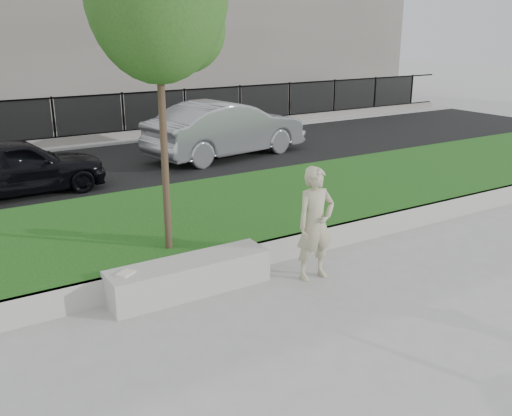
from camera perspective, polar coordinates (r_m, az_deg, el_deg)
ground at (r=8.36m, az=4.87°, el=-8.05°), size 90.00×90.00×0.00m
grass_bank at (r=10.65m, az=-4.79°, el=-1.12°), size 34.00×4.00×0.40m
grass_kerb at (r=9.06m, az=0.96°, el=-4.51°), size 34.00×0.08×0.40m
street at (r=15.62m, az=-14.14°, el=3.80°), size 34.00×7.00×0.04m
far_pavement at (r=19.86m, az=-18.30°, el=6.46°), size 34.00×3.00×0.12m
iron_fence at (r=18.82m, az=-17.67°, el=7.44°), size 32.00×0.30×1.50m
stone_bench at (r=8.21m, az=-6.66°, el=-6.77°), size 2.36×0.59×0.48m
man at (r=8.42m, az=5.95°, el=-1.58°), size 0.65×0.44×1.72m
book at (r=7.81m, az=-12.90°, el=-6.38°), size 0.29×0.27×0.03m
car_dark at (r=13.68m, az=-22.72°, el=3.86°), size 3.75×1.55×1.27m
car_silver at (r=16.47m, az=-2.95°, el=7.91°), size 5.02×2.47×1.58m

